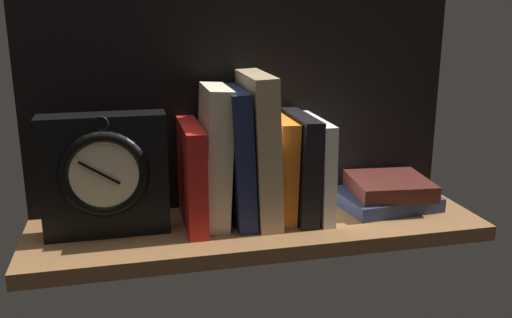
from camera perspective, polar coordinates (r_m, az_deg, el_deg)
ground_plane at (r=96.70cm, az=0.19°, el=-7.08°), size 76.50×22.59×2.50cm
back_panel at (r=101.20cm, az=-1.22°, el=5.95°), size 76.50×1.20×38.27cm
book_red_requiem at (r=93.48cm, az=-6.53°, el=-1.62°), size 3.11×16.25×17.05cm
book_cream_twain at (r=93.16cm, az=-4.24°, el=0.30°), size 5.14×12.27×23.23cm
book_navy_bierce at (r=93.87cm, az=-1.94°, el=0.30°), size 4.02×14.70×22.68cm
book_tan_shortstories at (r=94.35cm, az=0.27°, el=1.13°), size 4.81×15.90×25.09cm
book_orange_pandolfini at (r=96.26cm, az=2.43°, el=-0.93°), size 3.52×12.67×17.44cm
book_black_skeptic at (r=97.16cm, az=4.38°, el=-0.68°), size 3.73×15.37×17.89cm
book_white_catcher at (r=98.18cm, az=6.03°, el=-0.78°), size 2.37×15.78×17.05cm
framed_clock at (r=91.18cm, az=-15.07°, el=-1.58°), size 19.49×6.61×19.78cm
book_stack_side at (r=105.83cm, az=13.15°, el=-3.34°), size 17.77×15.11×5.24cm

